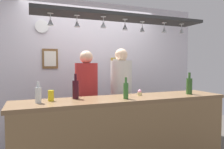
% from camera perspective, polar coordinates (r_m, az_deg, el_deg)
% --- Properties ---
extents(back_wall, '(4.40, 0.06, 2.60)m').
position_cam_1_polar(back_wall, '(3.98, -5.27, 0.62)').
color(back_wall, silver).
rests_on(back_wall, ground_plane).
extents(bar_counter, '(2.70, 0.55, 1.04)m').
position_cam_1_polar(bar_counter, '(2.59, 5.06, -14.17)').
color(bar_counter, brown).
rests_on(bar_counter, ground_plane).
extents(overhead_glass_rack, '(2.20, 0.36, 0.04)m').
position_cam_1_polar(overhead_glass_rack, '(2.72, 3.19, 15.11)').
color(overhead_glass_rack, black).
extents(hanging_wineglass_far_left, '(0.07, 0.07, 0.13)m').
position_cam_1_polar(hanging_wineglass_far_left, '(2.47, -16.30, 13.60)').
color(hanging_wineglass_far_left, silver).
rests_on(hanging_wineglass_far_left, overhead_glass_rack).
extents(hanging_wineglass_left, '(0.07, 0.07, 0.13)m').
position_cam_1_polar(hanging_wineglass_left, '(2.51, -9.43, 13.52)').
color(hanging_wineglass_left, silver).
rests_on(hanging_wineglass_left, overhead_glass_rack).
extents(hanging_wineglass_center_left, '(0.07, 0.07, 0.13)m').
position_cam_1_polar(hanging_wineglass_center_left, '(2.55, -2.36, 13.40)').
color(hanging_wineglass_center_left, silver).
rests_on(hanging_wineglass_center_left, overhead_glass_rack).
extents(hanging_wineglass_center, '(0.07, 0.07, 0.13)m').
position_cam_1_polar(hanging_wineglass_center, '(2.69, 3.53, 12.83)').
color(hanging_wineglass_center, silver).
rests_on(hanging_wineglass_center, overhead_glass_rack).
extents(hanging_wineglass_center_right, '(0.07, 0.07, 0.13)m').
position_cam_1_polar(hanging_wineglass_center_right, '(2.87, 8.16, 12.20)').
color(hanging_wineglass_center_right, silver).
rests_on(hanging_wineglass_center_right, overhead_glass_rack).
extents(hanging_wineglass_right, '(0.07, 0.07, 0.13)m').
position_cam_1_polar(hanging_wineglass_right, '(2.99, 13.91, 11.76)').
color(hanging_wineglass_right, silver).
rests_on(hanging_wineglass_right, overhead_glass_rack).
extents(hanging_wineglass_far_right, '(0.07, 0.07, 0.13)m').
position_cam_1_polar(hanging_wineglass_far_right, '(3.15, 18.25, 11.24)').
color(hanging_wineglass_far_right, silver).
rests_on(hanging_wineglass_far_right, overhead_glass_rack).
extents(person_middle_red_shirt, '(0.34, 0.34, 1.65)m').
position_cam_1_polar(person_middle_red_shirt, '(3.21, -6.90, -5.40)').
color(person_middle_red_shirt, '#2D334C').
rests_on(person_middle_red_shirt, ground_plane).
extents(person_right_white_patterned_shirt, '(0.34, 0.34, 1.70)m').
position_cam_1_polar(person_right_white_patterned_shirt, '(3.39, 2.49, -4.42)').
color(person_right_white_patterned_shirt, '#2D334C').
rests_on(person_right_white_patterned_shirt, ground_plane).
extents(bottle_soda_clear, '(0.06, 0.06, 0.23)m').
position_cam_1_polar(bottle_soda_clear, '(2.39, -19.29, -5.13)').
color(bottle_soda_clear, silver).
rests_on(bottle_soda_clear, bar_counter).
extents(bottle_wine_dark_red, '(0.08, 0.08, 0.30)m').
position_cam_1_polar(bottle_wine_dark_red, '(2.57, -9.81, -3.87)').
color(bottle_wine_dark_red, '#380F19').
rests_on(bottle_wine_dark_red, bar_counter).
extents(bottle_champagne_green, '(0.08, 0.08, 0.30)m').
position_cam_1_polar(bottle_champagne_green, '(3.10, 20.14, -2.84)').
color(bottle_champagne_green, '#2D5623').
rests_on(bottle_champagne_green, bar_counter).
extents(bottle_beer_green_import, '(0.06, 0.06, 0.26)m').
position_cam_1_polar(bottle_beer_green_import, '(2.53, 3.77, -4.28)').
color(bottle_beer_green_import, '#336B2D').
rests_on(bottle_beer_green_import, bar_counter).
extents(drink_can, '(0.07, 0.07, 0.12)m').
position_cam_1_polar(drink_can, '(2.49, -16.17, -5.51)').
color(drink_can, yellow).
rests_on(drink_can, bar_counter).
extents(cupcake, '(0.06, 0.06, 0.08)m').
position_cam_1_polar(cupcake, '(2.85, 7.48, -4.86)').
color(cupcake, beige).
rests_on(cupcake, bar_counter).
extents(picture_frame_lower_pair, '(0.30, 0.02, 0.18)m').
position_cam_1_polar(picture_frame_lower_pair, '(4.11, 1.69, 3.31)').
color(picture_frame_lower_pair, '#B29338').
rests_on(picture_frame_lower_pair, back_wall).
extents(picture_frame_caricature, '(0.26, 0.02, 0.34)m').
position_cam_1_polar(picture_frame_caricature, '(3.79, -16.38, 4.12)').
color(picture_frame_caricature, brown).
rests_on(picture_frame_caricature, back_wall).
extents(wall_clock, '(0.22, 0.03, 0.22)m').
position_cam_1_polar(wall_clock, '(3.83, -18.43, 12.23)').
color(wall_clock, white).
rests_on(wall_clock, back_wall).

